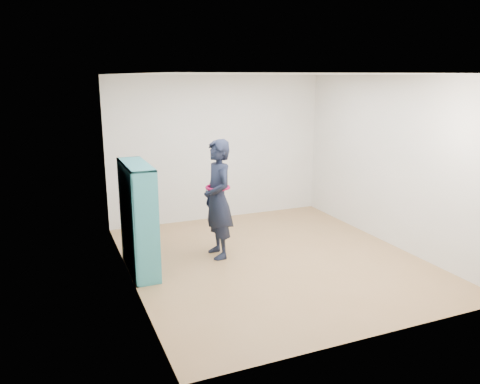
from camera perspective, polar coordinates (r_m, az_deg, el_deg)
name	(u,v)px	position (r m, az deg, el deg)	size (l,w,h in m)	color
floor	(272,259)	(6.84, 3.98, -8.17)	(4.50, 4.50, 0.00)	#987245
ceiling	(276,74)	(6.34, 4.38, 14.15)	(4.50, 4.50, 0.00)	white
wall_left	(127,184)	(5.86, -13.57, 1.01)	(0.02, 4.50, 2.60)	silver
wall_right	(390,161)	(7.57, 17.85, 3.59)	(0.02, 4.50, 2.60)	silver
wall_back	(218,149)	(8.51, -2.68, 5.32)	(4.00, 0.02, 2.60)	silver
wall_front	(381,214)	(4.63, 16.78, -2.62)	(4.00, 0.02, 2.60)	silver
bookshelf	(137,220)	(6.37, -12.50, -3.34)	(0.32, 1.11, 1.48)	teal
person	(218,199)	(6.70, -2.71, -0.87)	(0.42, 0.63, 1.72)	black
smartphone	(207,191)	(6.71, -4.04, 0.12)	(0.02, 0.11, 0.14)	silver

